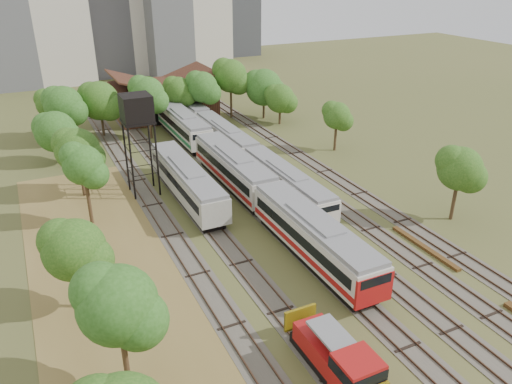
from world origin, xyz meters
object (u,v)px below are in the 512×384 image
railcar_green_set (226,137)px  shunter_locomotive (339,362)px  railcar_red_set (268,199)px  water_tower (137,111)px

railcar_green_set → shunter_locomotive: railcar_green_set is taller
railcar_red_set → shunter_locomotive: (-6.00, -21.51, -0.62)m
railcar_green_set → railcar_red_set: bearing=-100.9°
railcar_green_set → water_tower: water_tower is taller
railcar_red_set → railcar_green_set: bearing=79.1°
railcar_red_set → shunter_locomotive: 22.34m
railcar_red_set → shunter_locomotive: bearing=-105.6°
railcar_red_set → water_tower: water_tower is taller
shunter_locomotive → water_tower: (-3.90, 33.10, 7.98)m
railcar_green_set → water_tower: bearing=-146.3°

